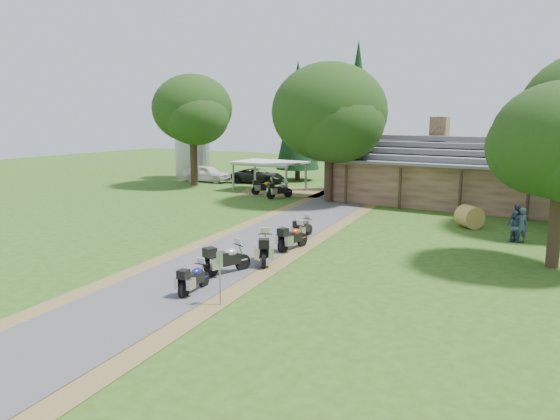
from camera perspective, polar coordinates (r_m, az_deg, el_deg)
The scene contains 23 objects.
ground at distance 22.32m, azimuth -9.45°, elevation -6.84°, with size 120.00×120.00×0.00m, color #2C4814.
driveway at distance 25.64m, azimuth -4.49°, elevation -4.51°, with size 46.00×46.00×0.00m, color #4F4F52.
lodge at distance 41.12m, azimuth 19.81°, elevation 3.90°, with size 21.40×9.40×4.90m, color brown, non-canonical shape.
silo at distance 55.80m, azimuth -9.15°, elevation 6.92°, with size 3.45×3.45×7.01m, color gray.
carport at distance 45.88m, azimuth -1.10°, elevation 3.56°, with size 5.74×3.83×2.49m, color silver, non-canonical shape.
car_white_sedan at distance 52.42m, azimuth -7.64°, elevation 4.02°, with size 6.00×2.53×2.00m, color white.
car_dark_suv at distance 51.09m, azimuth -2.31°, elevation 3.97°, with size 5.36×2.28×2.05m, color black.
motorcycle_row_a at distance 20.18m, azimuth -8.97°, elevation -6.93°, with size 1.69×0.55×1.16m, color navy, non-canonical shape.
motorcycle_row_b at distance 22.23m, azimuth -5.60°, elevation -4.96°, with size 2.02×0.66×1.38m, color #A3A5AA, non-canonical shape.
motorcycle_row_c at distance 23.75m, azimuth -1.61°, elevation -3.88°, with size 2.09×0.68×1.43m, color gold, non-canonical shape.
motorcycle_row_d at distance 26.05m, azimuth 1.35°, elevation -2.74°, with size 1.94×0.63×1.33m, color #B53D18, non-canonical shape.
motorcycle_row_e at distance 28.48m, azimuth 2.44°, elevation -1.81°, with size 1.71×0.56×1.17m, color black, non-canonical shape.
motorcycle_carport_a at distance 43.82m, azimuth -1.61°, elevation 2.49°, with size 1.95×0.64×1.34m, color #CBC600, non-canonical shape.
motorcycle_carport_b at distance 41.90m, azimuth -0.05°, elevation 2.18°, with size 2.03×0.66×1.39m, color slate, non-canonical shape.
person_a at distance 30.00m, azimuth 23.90°, elevation -1.16°, with size 0.60×0.43×2.10m, color #34435E.
person_b at distance 30.02m, azimuth 23.30°, elevation -1.32°, with size 0.53×0.38×1.88m, color #34435E.
person_c at distance 30.15m, azimuth 23.53°, elevation -0.93°, with size 0.64×0.46×2.25m, color #34435E.
hay_bale at distance 32.87m, azimuth 19.19°, elevation -0.68°, with size 1.26×1.26×1.16m, color #A67F3C.
sign_post at distance 18.66m, azimuth -6.29°, elevation -7.07°, with size 0.34×0.06×1.92m, color gray, non-canonical shape.
oak_lodge_left at distance 39.98m, azimuth 5.16°, elevation 8.36°, with size 8.34×8.34×10.55m, color black, non-canonical shape.
oak_silo at distance 49.80m, azimuth -9.10°, elevation 8.90°, with size 7.11×7.11×11.08m, color black, non-canonical shape.
cedar_near at distance 46.64m, azimuth 8.05°, elevation 9.67°, with size 3.56×3.56×12.39m, color black.
cedar_far at distance 53.06m, azimuth 1.87°, elevation 9.24°, with size 4.21×4.21×11.37m, color black.
Camera 1 is at (14.01, -16.14, 6.43)m, focal length 35.00 mm.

